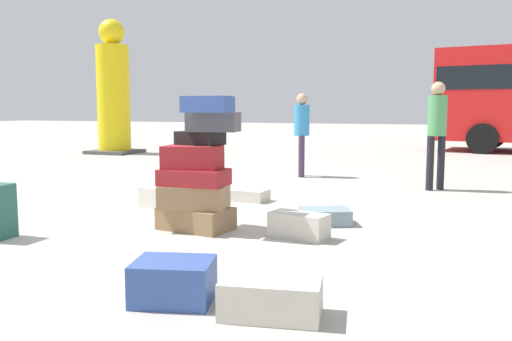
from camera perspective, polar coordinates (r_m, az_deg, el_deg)
ground_plane at (r=6.41m, az=-8.11°, el=-5.61°), size 80.00×80.00×0.00m
suitcase_tower at (r=5.98m, az=-6.20°, el=-0.55°), size 0.93×0.70×1.48m
suitcase_cream_left_side at (r=7.42m, az=-9.17°, el=-2.87°), size 0.86×0.62×0.28m
suitcase_cream_foreground_far at (r=5.68m, az=4.56°, el=-5.81°), size 0.65×0.42×0.26m
suitcase_navy_foreground_near at (r=3.89m, az=-8.72°, el=-11.50°), size 0.63×0.55×0.29m
suitcase_cream_upright_blue at (r=7.91m, az=-1.36°, el=-2.59°), size 0.75×0.43×0.17m
suitcase_slate_behind_tower at (r=6.38m, az=7.28°, el=-4.83°), size 0.69×0.61×0.18m
suitcase_cream_right_side at (r=3.61m, az=1.62°, el=-13.29°), size 0.70×0.49×0.25m
person_bearded_onlooker at (r=9.32m, az=18.60°, el=4.53°), size 0.30×0.30×1.78m
person_tourist_with_camera at (r=10.64m, az=4.87°, el=4.58°), size 0.30×0.33×1.63m
yellow_dummy_statue at (r=16.61m, az=-14.85°, el=7.77°), size 1.33×1.33×3.92m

